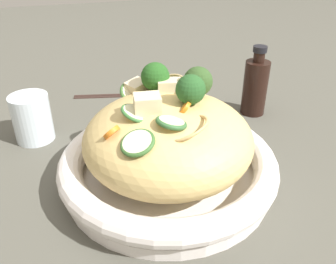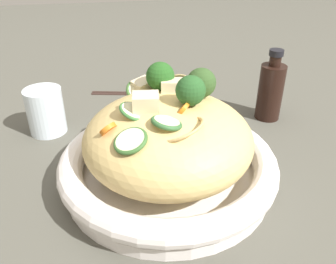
{
  "view_description": "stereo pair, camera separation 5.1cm",
  "coord_description": "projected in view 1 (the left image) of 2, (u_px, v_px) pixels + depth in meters",
  "views": [
    {
      "loc": [
        0.42,
        -0.13,
        0.35
      ],
      "look_at": [
        0.0,
        0.0,
        0.09
      ],
      "focal_mm": 38.07,
      "sensor_mm": 36.0,
      "label": 1
    },
    {
      "loc": [
        0.44,
        -0.08,
        0.35
      ],
      "look_at": [
        0.0,
        0.0,
        0.09
      ],
      "focal_mm": 38.07,
      "sensor_mm": 36.0,
      "label": 2
    }
  ],
  "objects": [
    {
      "name": "drinking_glass",
      "position": [
        32.0,
        118.0,
        0.65
      ],
      "size": [
        0.07,
        0.07,
        0.09
      ],
      "color": "silver",
      "rests_on": "ground_plane"
    },
    {
      "name": "zucchini_slices",
      "position": [
        143.0,
        115.0,
        0.48
      ],
      "size": [
        0.21,
        0.1,
        0.04
      ],
      "color": "beige",
      "rests_on": "serving_bowl"
    },
    {
      "name": "noodle_heap",
      "position": [
        168.0,
        139.0,
        0.52
      ],
      "size": [
        0.25,
        0.25,
        0.13
      ],
      "color": "tan",
      "rests_on": "serving_bowl"
    },
    {
      "name": "ground_plane",
      "position": [
        168.0,
        181.0,
        0.56
      ],
      "size": [
        3.0,
        3.0,
        0.0
      ],
      "primitive_type": "plane",
      "color": "#4C4B42"
    },
    {
      "name": "carrot_coins",
      "position": [
        164.0,
        109.0,
        0.5
      ],
      "size": [
        0.12,
        0.18,
        0.04
      ],
      "color": "orange",
      "rests_on": "serving_bowl"
    },
    {
      "name": "chopsticks_pair",
      "position": [
        118.0,
        95.0,
        0.83
      ],
      "size": [
        0.06,
        0.2,
        0.01
      ],
      "color": "black",
      "rests_on": "ground_plane"
    },
    {
      "name": "serving_bowl",
      "position": [
        168.0,
        166.0,
        0.54
      ],
      "size": [
        0.33,
        0.33,
        0.05
      ],
      "color": "white",
      "rests_on": "ground_plane"
    },
    {
      "name": "soy_sauce_bottle",
      "position": [
        255.0,
        86.0,
        0.73
      ],
      "size": [
        0.05,
        0.05,
        0.14
      ],
      "color": "black",
      "rests_on": "ground_plane"
    },
    {
      "name": "chicken_chunks",
      "position": [
        152.0,
        95.0,
        0.52
      ],
      "size": [
        0.14,
        0.09,
        0.05
      ],
      "color": "beige",
      "rests_on": "serving_bowl"
    },
    {
      "name": "broccoli_florets",
      "position": [
        180.0,
        83.0,
        0.51
      ],
      "size": [
        0.13,
        0.11,
        0.06
      ],
      "color": "#9DBF74",
      "rests_on": "serving_bowl"
    }
  ]
}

